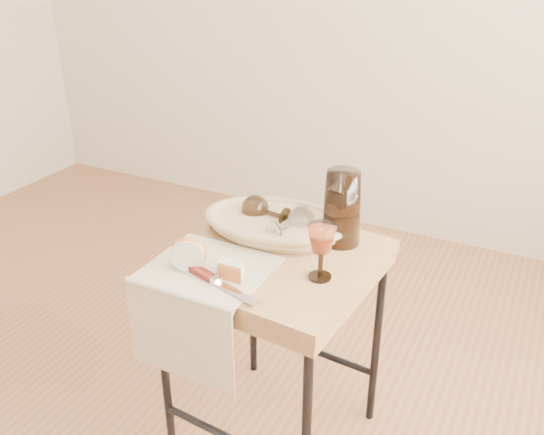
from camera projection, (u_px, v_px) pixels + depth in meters
The scene contains 10 objects.
side_table at pixel (275, 352), 1.71m from camera, with size 0.51×0.51×0.65m, color brown, non-canonical shape.
tea_towel at pixel (208, 269), 1.50m from camera, with size 0.30×0.27×0.01m, color beige.
bread_basket at pixel (275, 225), 1.67m from camera, with size 0.37×0.25×0.05m, color tan, non-canonical shape.
goblet_lying_a at pixel (268, 212), 1.68m from camera, with size 0.13×0.08×0.08m, color #412C1A, non-canonical shape.
goblet_lying_b at pixel (290, 224), 1.62m from camera, with size 0.12×0.08×0.08m, color white, non-canonical shape.
pitcher at pixel (342, 207), 1.59m from camera, with size 0.15×0.23×0.25m, color black, non-canonical shape.
wine_goblet at pixel (321, 252), 1.43m from camera, with size 0.07×0.07×0.15m, color white, non-canonical shape.
apple_half at pixel (189, 253), 1.48m from camera, with size 0.09×0.05×0.09m, color red.
apple_wedge at pixel (230, 269), 1.45m from camera, with size 0.06×0.03×0.04m, color white.
table_knife at pixel (219, 282), 1.42m from camera, with size 0.24×0.02×0.02m, color silver, non-canonical shape.
Camera 1 is at (1.07, -0.97, 1.42)m, focal length 38.89 mm.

